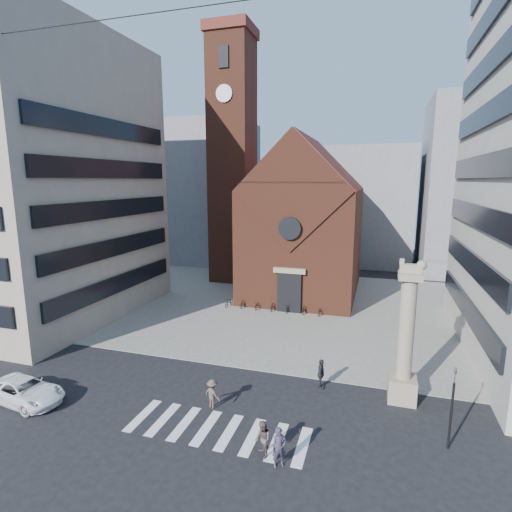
# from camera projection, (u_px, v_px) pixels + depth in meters

# --- Properties ---
(ground) EXTENTS (120.00, 120.00, 0.00)m
(ground) POSITION_uv_depth(u_px,v_px,m) (228.00, 399.00, 24.14)
(ground) COLOR black
(ground) RESTS_ON ground
(piazza) EXTENTS (46.00, 30.00, 0.05)m
(piazza) POSITION_uv_depth(u_px,v_px,m) (293.00, 306.00, 41.96)
(piazza) COLOR #9A958C
(piazza) RESTS_ON ground
(zebra_crossing) EXTENTS (10.20, 3.20, 0.01)m
(zebra_crossing) POSITION_uv_depth(u_px,v_px,m) (218.00, 430.00, 21.16)
(zebra_crossing) COLOR white
(zebra_crossing) RESTS_ON ground
(church) EXTENTS (12.00, 16.65, 18.00)m
(church) POSITION_uv_depth(u_px,v_px,m) (305.00, 224.00, 46.13)
(church) COLOR brown
(church) RESTS_ON ground
(campanile) EXTENTS (5.50, 5.50, 31.20)m
(campanile) POSITION_uv_depth(u_px,v_px,m) (233.00, 158.00, 50.36)
(campanile) COLOR brown
(campanile) RESTS_ON ground
(building_left) EXTENTS (18.00, 20.00, 26.00)m
(building_left) POSITION_uv_depth(u_px,v_px,m) (29.00, 180.00, 38.05)
(building_left) COLOR tan
(building_left) RESTS_ON ground
(bg_block_left) EXTENTS (16.00, 14.00, 22.00)m
(bg_block_left) POSITION_uv_depth(u_px,v_px,m) (201.00, 193.00, 65.41)
(bg_block_left) COLOR gray
(bg_block_left) RESTS_ON ground
(bg_block_mid) EXTENTS (14.00, 12.00, 18.00)m
(bg_block_mid) POSITION_uv_depth(u_px,v_px,m) (366.00, 206.00, 62.94)
(bg_block_mid) COLOR gray
(bg_block_mid) RESTS_ON ground
(bg_block_right) EXTENTS (16.00, 14.00, 24.00)m
(bg_block_right) POSITION_uv_depth(u_px,v_px,m) (486.00, 188.00, 54.92)
(bg_block_right) COLOR gray
(bg_block_right) RESTS_ON ground
(lion_column) EXTENTS (1.63, 1.60, 8.68)m
(lion_column) POSITION_uv_depth(u_px,v_px,m) (405.00, 346.00, 23.40)
(lion_column) COLOR gray
(lion_column) RESTS_ON ground
(traffic_light) EXTENTS (0.13, 0.16, 4.30)m
(traffic_light) POSITION_uv_depth(u_px,v_px,m) (452.00, 406.00, 19.29)
(traffic_light) COLOR black
(traffic_light) RESTS_ON ground
(white_car) EXTENTS (5.28, 2.91, 1.40)m
(white_car) POSITION_uv_depth(u_px,v_px,m) (25.00, 391.00, 23.72)
(white_car) COLOR white
(white_car) RESTS_ON ground
(pedestrian_0) EXTENTS (0.84, 0.77, 1.93)m
(pedestrian_0) POSITION_uv_depth(u_px,v_px,m) (279.00, 447.00, 18.33)
(pedestrian_0) COLOR #393144
(pedestrian_0) RESTS_ON ground
(pedestrian_1) EXTENTS (1.07, 1.11, 1.81)m
(pedestrian_1) POSITION_uv_depth(u_px,v_px,m) (263.00, 440.00, 18.97)
(pedestrian_1) COLOR #5C4C49
(pedestrian_1) RESTS_ON ground
(pedestrian_2) EXTENTS (0.49, 1.14, 1.93)m
(pedestrian_2) POSITION_uv_depth(u_px,v_px,m) (321.00, 374.00, 25.28)
(pedestrian_2) COLOR #26272D
(pedestrian_2) RESTS_ON ground
(pedestrian_3) EXTENTS (1.28, 1.01, 1.74)m
(pedestrian_3) POSITION_uv_depth(u_px,v_px,m) (212.00, 394.00, 23.09)
(pedestrian_3) COLOR brown
(pedestrian_3) RESTS_ON ground
(scooter_0) EXTENTS (0.77, 1.68, 0.85)m
(scooter_0) POSITION_uv_depth(u_px,v_px,m) (229.00, 302.00, 41.74)
(scooter_0) COLOR black
(scooter_0) RESTS_ON piazza
(scooter_1) EXTENTS (0.64, 1.61, 0.94)m
(scooter_1) POSITION_uv_depth(u_px,v_px,m) (243.00, 303.00, 41.27)
(scooter_1) COLOR black
(scooter_1) RESTS_ON piazza
(scooter_2) EXTENTS (0.77, 1.68, 0.85)m
(scooter_2) POSITION_uv_depth(u_px,v_px,m) (258.00, 305.00, 40.81)
(scooter_2) COLOR black
(scooter_2) RESTS_ON piazza
(scooter_3) EXTENTS (0.64, 1.61, 0.94)m
(scooter_3) POSITION_uv_depth(u_px,v_px,m) (273.00, 306.00, 40.34)
(scooter_3) COLOR black
(scooter_3) RESTS_ON piazza
(scooter_4) EXTENTS (0.77, 1.68, 0.85)m
(scooter_4) POSITION_uv_depth(u_px,v_px,m) (289.00, 308.00, 39.89)
(scooter_4) COLOR black
(scooter_4) RESTS_ON piazza
(scooter_5) EXTENTS (0.64, 1.61, 0.94)m
(scooter_5) POSITION_uv_depth(u_px,v_px,m) (304.00, 309.00, 39.41)
(scooter_5) COLOR black
(scooter_5) RESTS_ON piazza
(scooter_6) EXTENTS (0.77, 1.68, 0.85)m
(scooter_6) POSITION_uv_depth(u_px,v_px,m) (321.00, 311.00, 38.96)
(scooter_6) COLOR black
(scooter_6) RESTS_ON piazza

